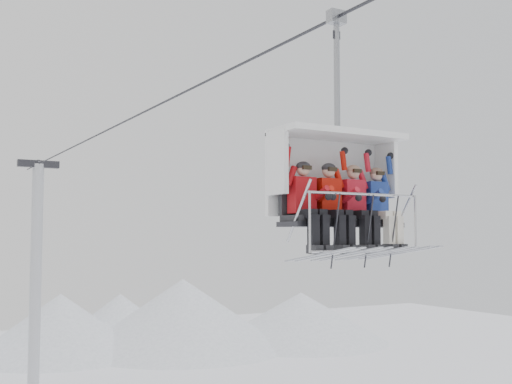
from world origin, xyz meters
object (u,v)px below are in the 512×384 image
chairlift_carrier (333,177)px  skier_far_right (380,206)px  skier_center_left (332,204)px  skier_center_right (357,205)px  lift_tower_right (35,316)px  skier_far_left (307,203)px

chairlift_carrier → skier_far_right: size_ratio=2.36×
skier_center_left → skier_center_right: same height
chairlift_carrier → skier_center_left: bearing=-129.9°
chairlift_carrier → skier_center_right: (0.24, -0.30, -0.46)m
lift_tower_right → skier_far_right: bearing=-88.3°
skier_center_left → skier_center_right: bearing=0.0°
skier_far_left → chairlift_carrier: bearing=22.3°
skier_far_right → chairlift_carrier: bearing=157.0°
skier_far_left → skier_center_left: size_ratio=1.00×
skier_far_left → skier_far_right: 1.47m
skier_far_left → skier_center_left: (0.49, 0.00, 0.00)m
chairlift_carrier → skier_center_left: 0.61m
lift_tower_right → skier_far_left: bearing=-91.7°
skier_center_right → skier_far_right: skier_center_right is taller
skier_far_left → skier_center_right: bearing=0.0°
chairlift_carrier → skier_center_right: bearing=-51.8°
lift_tower_right → skier_center_right: (0.24, -24.88, 4.41)m
chairlift_carrier → skier_far_left: 0.93m
skier_far_left → skier_center_right: size_ratio=1.00×
skier_center_right → skier_far_right: size_ratio=1.00×
chairlift_carrier → skier_center_right: chairlift_carrier is taller
lift_tower_right → skier_center_right: 25.27m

